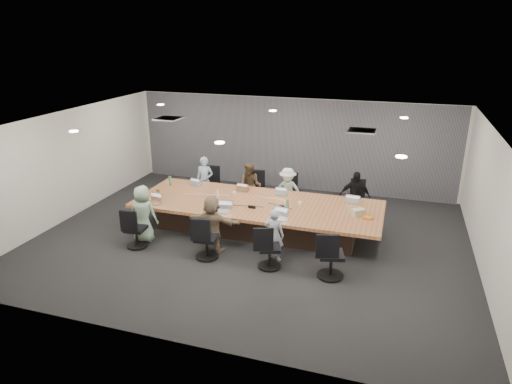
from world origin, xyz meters
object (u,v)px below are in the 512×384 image
(chair_4, at_px, (136,232))
(laptop_5, at_px, (221,211))
(chair_7, at_px, (331,258))
(person_5, at_px, (212,224))
(stapler, at_px, (252,207))
(person_1, at_px, (250,186))
(mug_brown, at_px, (158,191))
(conference_table, at_px, (257,215))
(chair_1, at_px, (254,192))
(person_4, at_px, (143,214))
(bottle_green_right, at_px, (288,204))
(chair_3, at_px, (355,203))
(chair_5, at_px, (206,241))
(chair_2, at_px, (290,195))
(laptop_0, at_px, (196,184))
(laptop_3, at_px, (353,201))
(laptop_2, at_px, (282,193))
(laptop_6, at_px, (281,219))
(chair_0, at_px, (210,187))
(person_0, at_px, (205,181))
(chair_6, at_px, (270,251))
(person_3, at_px, (355,197))
(bottle_green_left, at_px, (170,181))
(laptop_1, at_px, (244,189))
(snack_packet, at_px, (368,218))
(person_6, at_px, (274,235))
(laptop_4, at_px, (155,203))
(canvas_bag, at_px, (358,212))
(bottle_clear, at_px, (217,194))

(chair_4, height_order, laptop_5, laptop_5)
(chair_7, bearing_deg, person_5, 157.81)
(laptop_5, xyz_separation_m, stapler, (0.61, 0.41, 0.02))
(person_1, distance_m, mug_brown, 2.51)
(conference_table, height_order, chair_1, conference_table)
(person_4, xyz_separation_m, bottle_green_right, (3.16, 1.19, 0.17))
(chair_3, relative_size, chair_5, 0.93)
(chair_2, height_order, chair_3, chair_2)
(chair_1, xyz_separation_m, person_1, (0.00, -0.35, 0.30))
(laptop_0, bearing_deg, conference_table, 168.76)
(chair_1, height_order, person_5, person_5)
(laptop_0, distance_m, laptop_3, 4.20)
(conference_table, height_order, laptop_2, laptop_2)
(laptop_6, distance_m, mug_brown, 3.52)
(conference_table, relative_size, chair_0, 8.26)
(chair_5, bearing_deg, chair_3, 42.57)
(person_0, bearing_deg, chair_5, -71.91)
(chair_1, xyz_separation_m, chair_6, (1.44, -3.40, 0.02))
(chair_2, relative_size, chair_6, 1.03)
(chair_1, bearing_deg, person_0, 2.08)
(conference_table, height_order, chair_0, conference_table)
(conference_table, relative_size, person_3, 4.48)
(chair_6, bearing_deg, bottle_green_left, 127.15)
(conference_table, distance_m, person_4, 2.73)
(laptop_1, relative_size, laptop_6, 0.98)
(laptop_0, bearing_deg, snack_packet, 178.50)
(laptop_6, bearing_deg, chair_5, -134.02)
(person_6, xyz_separation_m, bottle_green_left, (-3.46, 1.90, 0.27))
(person_0, xyz_separation_m, stapler, (1.98, -1.74, 0.09))
(chair_6, bearing_deg, person_0, 112.71)
(conference_table, xyz_separation_m, person_5, (-0.62, -1.35, 0.26))
(person_5, relative_size, snack_packet, 6.57)
(person_5, bearing_deg, laptop_4, -16.53)
(chair_0, xyz_separation_m, person_4, (-0.37, -3.05, 0.32))
(chair_7, bearing_deg, mug_brown, 146.88)
(laptop_2, height_order, mug_brown, mug_brown)
(snack_packet, bearing_deg, chair_1, 149.91)
(chair_1, distance_m, chair_4, 3.82)
(chair_0, bearing_deg, bottle_green_right, 139.35)
(chair_1, xyz_separation_m, bottle_green_right, (1.43, -1.86, 0.49))
(person_3, bearing_deg, chair_1, 169.70)
(chair_5, bearing_deg, canvas_bag, 20.34)
(bottle_clear, bearing_deg, chair_5, -75.69)
(person_1, bearing_deg, conference_table, -65.54)
(person_3, xyz_separation_m, laptop_5, (-2.82, -2.15, 0.08))
(chair_3, xyz_separation_m, canvas_bag, (0.22, -1.78, 0.45))
(person_4, xyz_separation_m, person_6, (3.17, -0.00, -0.09))
(conference_table, xyz_separation_m, laptop_0, (-1.99, 0.80, 0.35))
(chair_5, xyz_separation_m, laptop_4, (-1.74, 0.90, 0.35))
(chair_5, distance_m, bottle_green_right, 2.14)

